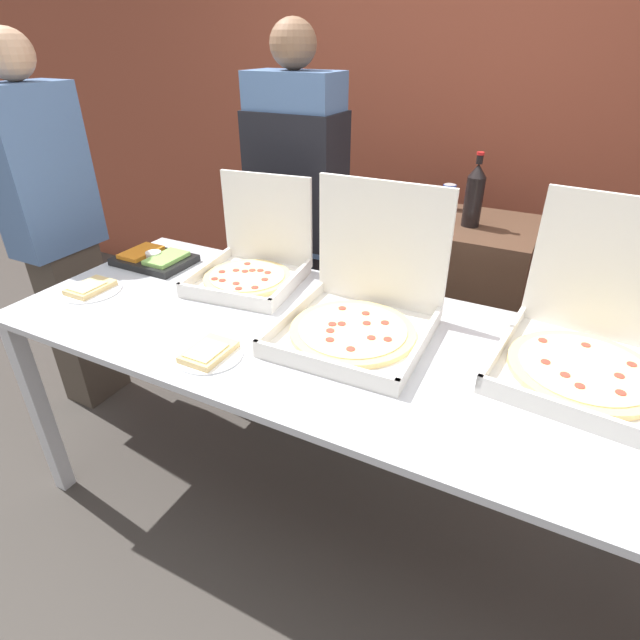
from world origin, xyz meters
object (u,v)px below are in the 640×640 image
at_px(pizza_box_far_left, 592,344).
at_px(person_guest_plaid, 57,232).
at_px(soda_bottle, 474,195).
at_px(pizza_box_far_right, 252,263).
at_px(veggie_tray, 154,259).
at_px(paper_plate_front_center, 90,288).
at_px(soda_can_colored, 449,197).
at_px(paper_plate_front_left, 209,353).
at_px(pizza_box_near_left, 360,309).
at_px(person_server_vest, 297,214).
at_px(soda_can_silver, 417,209).

relative_size(pizza_box_far_left, person_guest_plaid, 0.31).
height_order(pizza_box_far_left, soda_bottle, pizza_box_far_left).
bearing_deg(pizza_box_far_right, veggie_tray, 179.66).
xyz_separation_m(paper_plate_front_center, soda_can_colored, (1.06, 1.37, 0.16)).
xyz_separation_m(paper_plate_front_left, soda_bottle, (0.51, 1.31, 0.25)).
bearing_deg(person_guest_plaid, pizza_box_near_left, 87.20).
height_order(soda_can_colored, person_guest_plaid, person_guest_plaid).
relative_size(paper_plate_front_center, soda_bottle, 0.70).
xyz_separation_m(pizza_box_far_left, paper_plate_front_left, (-1.07, -0.48, -0.07)).
bearing_deg(person_server_vest, paper_plate_front_center, 59.11).
bearing_deg(pizza_box_far_left, pizza_box_near_left, -165.06).
bearing_deg(pizza_box_far_left, soda_can_colored, 130.35).
bearing_deg(person_guest_plaid, pizza_box_far_left, 90.82).
bearing_deg(pizza_box_far_left, paper_plate_front_center, -163.84).
relative_size(soda_can_colored, person_server_vest, 0.07).
bearing_deg(person_guest_plaid, soda_can_silver, 117.71).
bearing_deg(paper_plate_front_left, paper_plate_front_center, 167.66).
xyz_separation_m(pizza_box_far_left, soda_can_colored, (-0.72, 1.05, 0.09)).
bearing_deg(person_server_vest, soda_can_silver, -150.74).
relative_size(paper_plate_front_left, person_server_vest, 0.12).
height_order(paper_plate_front_left, paper_plate_front_center, same).
relative_size(pizza_box_near_left, soda_bottle, 1.52).
bearing_deg(soda_can_colored, soda_can_silver, -105.61).
bearing_deg(person_guest_plaid, pizza_box_far_right, 95.38).
xyz_separation_m(paper_plate_front_left, soda_can_colored, (0.35, 1.53, 0.16)).
bearing_deg(person_guest_plaid, person_server_vest, 116.96).
xyz_separation_m(soda_can_silver, person_guest_plaid, (-1.53, -0.81, -0.11)).
bearing_deg(soda_can_colored, soda_bottle, -52.61).
distance_m(pizza_box_near_left, veggie_tray, 1.06).
height_order(paper_plate_front_left, soda_can_colored, soda_can_colored).
relative_size(paper_plate_front_center, person_guest_plaid, 0.13).
bearing_deg(soda_bottle, person_guest_plaid, -153.94).
relative_size(soda_bottle, soda_can_silver, 2.69).
distance_m(pizza_box_far_right, pizza_box_near_left, 0.59).
bearing_deg(soda_can_silver, pizza_box_near_left, -84.16).
relative_size(soda_bottle, soda_can_colored, 2.69).
distance_m(pizza_box_far_left, paper_plate_front_center, 1.81).
bearing_deg(pizza_box_far_right, pizza_box_near_left, -25.03).
xyz_separation_m(pizza_box_far_left, person_server_vest, (-1.29, 0.49, 0.07)).
distance_m(paper_plate_front_left, soda_bottle, 1.43).
bearing_deg(person_server_vest, veggie_tray, 46.38).
relative_size(pizza_box_near_left, person_guest_plaid, 0.28).
bearing_deg(soda_bottle, soda_can_silver, -165.52).
xyz_separation_m(pizza_box_far_right, pizza_box_near_left, (0.56, -0.18, 0.01)).
xyz_separation_m(soda_bottle, soda_can_colored, (-0.16, 0.21, -0.08)).
height_order(soda_bottle, soda_can_silver, soda_bottle).
xyz_separation_m(pizza_box_far_right, soda_can_colored, (0.55, 0.98, 0.10)).
height_order(pizza_box_near_left, person_server_vest, person_server_vest).
bearing_deg(veggie_tray, paper_plate_front_center, -94.44).
height_order(pizza_box_near_left, paper_plate_front_left, pizza_box_near_left).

